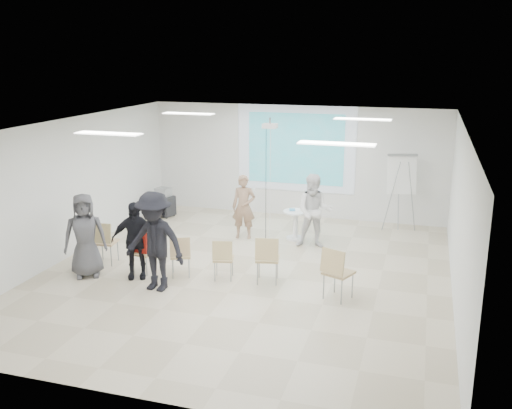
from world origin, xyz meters
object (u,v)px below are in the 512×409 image
(audience_left, at_px, (134,235))
(av_cart, at_px, (164,203))
(audience_outer, at_px, (85,231))
(audience_mid, at_px, (154,235))
(pedestal_table, at_px, (295,223))
(chair_left_inner, at_px, (180,253))
(laptop, at_px, (181,254))
(chair_center, at_px, (223,256))
(flipchart_easel, at_px, (402,175))
(chair_far_left, at_px, (104,239))
(chair_right_far, at_px, (336,269))
(chair_right_inner, at_px, (267,256))
(player_right, at_px, (314,207))
(player_left, at_px, (244,203))
(chair_left_mid, at_px, (142,251))

(audience_left, height_order, av_cart, audience_left)
(audience_outer, bearing_deg, audience_mid, -38.42)
(pedestal_table, xyz_separation_m, av_cart, (-3.89, 0.92, -0.04))
(audience_outer, height_order, av_cart, audience_outer)
(chair_left_inner, xyz_separation_m, laptop, (-0.03, 0.09, -0.05))
(chair_center, relative_size, flipchart_easel, 0.43)
(pedestal_table, distance_m, chair_far_left, 4.46)
(chair_right_far, bearing_deg, flipchart_easel, 102.31)
(chair_center, relative_size, audience_mid, 0.39)
(laptop, relative_size, av_cart, 0.40)
(chair_right_far, bearing_deg, chair_far_left, -161.63)
(audience_outer, bearing_deg, chair_right_inner, -20.36)
(chair_center, bearing_deg, chair_right_inner, -7.96)
(chair_right_far, distance_m, laptop, 3.17)
(chair_right_inner, distance_m, audience_left, 2.64)
(player_right, xyz_separation_m, audience_outer, (-4.00, -3.03, 0.00))
(player_left, distance_m, laptop, 2.72)
(chair_right_inner, height_order, audience_left, audience_left)
(audience_outer, xyz_separation_m, av_cart, (-0.43, 4.39, -0.58))
(chair_center, height_order, audience_left, audience_left)
(audience_outer, bearing_deg, laptop, -13.10)
(chair_center, height_order, chair_right_far, chair_right_far)
(chair_center, relative_size, audience_left, 0.47)
(chair_center, bearing_deg, player_left, 85.77)
(audience_outer, bearing_deg, chair_right_far, -27.62)
(chair_left_inner, distance_m, chair_center, 0.87)
(pedestal_table, relative_size, player_left, 0.41)
(player_right, bearing_deg, chair_right_inner, -107.79)
(chair_right_inner, xyz_separation_m, audience_outer, (-3.56, -0.65, 0.38))
(chair_far_left, bearing_deg, audience_mid, -35.33)
(chair_left_inner, distance_m, audience_left, 0.97)
(chair_center, distance_m, chair_right_inner, 0.88)
(chair_left_inner, relative_size, chair_center, 1.02)
(pedestal_table, relative_size, chair_left_inner, 0.85)
(flipchart_easel, bearing_deg, player_right, -149.33)
(chair_right_far, height_order, audience_left, audience_left)
(chair_right_inner, bearing_deg, laptop, 171.48)
(chair_left_inner, xyz_separation_m, av_cart, (-2.25, 3.90, -0.14))
(player_left, distance_m, chair_left_inner, 2.79)
(player_left, bearing_deg, flipchart_easel, 15.56)
(chair_far_left, height_order, audience_left, audience_left)
(laptop, height_order, flipchart_easel, flipchart_easel)
(pedestal_table, relative_size, av_cart, 0.92)
(chair_right_far, xyz_separation_m, laptop, (-3.16, 0.30, -0.13))
(player_right, bearing_deg, chair_left_inner, -137.78)
(chair_left_inner, bearing_deg, player_left, 57.67)
(chair_center, distance_m, audience_mid, 1.44)
(chair_right_far, xyz_separation_m, flipchart_easel, (0.85, 4.59, 0.85))
(chair_right_inner, bearing_deg, chair_left_mid, 174.10)
(chair_far_left, xyz_separation_m, audience_outer, (-0.00, -0.66, 0.39))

